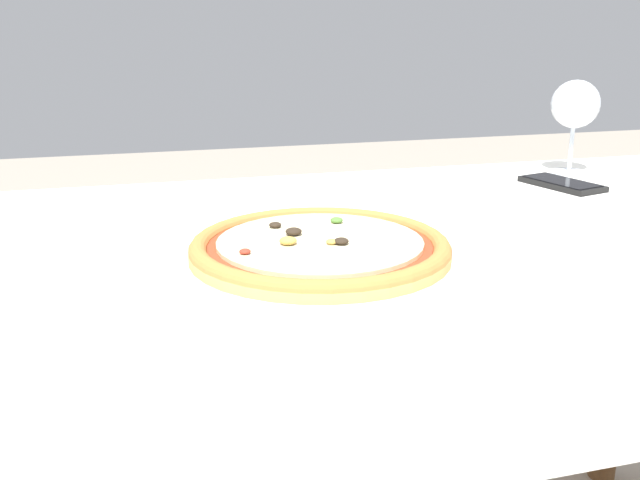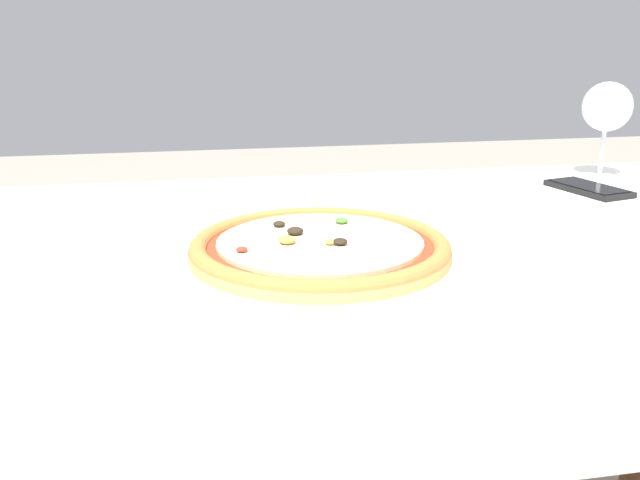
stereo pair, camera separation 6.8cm
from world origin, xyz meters
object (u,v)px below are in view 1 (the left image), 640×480
Objects in this scene: dining_table at (422,301)px; cell_phone at (562,184)px; wine_glass_far_left at (575,106)px; pizza_plate at (320,250)px.

cell_phone is (0.37, 0.25, 0.08)m from dining_table.
wine_glass_far_left is at bearing 37.78° from dining_table.
wine_glass_far_left is at bearing 50.74° from cell_phone.
wine_glass_far_left is 1.12× the size of cell_phone.
cell_phone is (0.52, 0.29, -0.01)m from pizza_plate.
dining_table is at bearing 13.86° from pizza_plate.
cell_phone is at bearing -129.26° from wine_glass_far_left.
dining_table is at bearing -142.22° from wine_glass_far_left.
dining_table is 0.61m from wine_glass_far_left.
dining_table is 9.47× the size of cell_phone.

